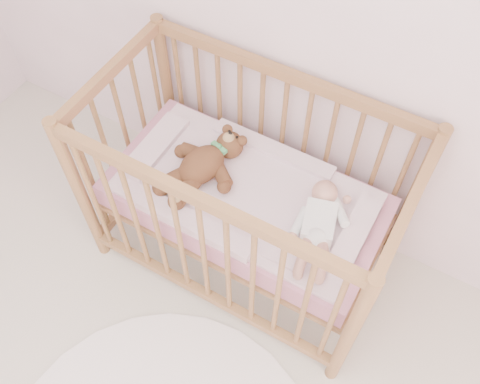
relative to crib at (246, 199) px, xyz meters
The scene contains 5 objects.
crib is the anchor object (origin of this frame).
mattress 0.01m from the crib, behind, with size 1.22×0.62×0.13m, color pink.
blanket 0.06m from the crib, behind, with size 1.10×0.58×0.06m, color pink, non-canonical shape.
baby 0.38m from the crib, ahead, with size 0.24×0.49×0.12m, color white, non-canonical shape.
teddy_bear 0.26m from the crib, behind, with size 0.35×0.50×0.14m, color brown, non-canonical shape.
Camera 1 is at (0.52, 0.43, 2.49)m, focal length 40.00 mm.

